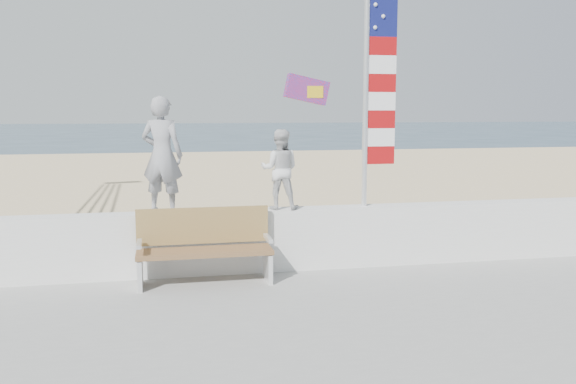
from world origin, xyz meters
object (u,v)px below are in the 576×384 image
object	(u,v)px
child	(280,169)
adult	(162,155)
flag	(374,76)
bench	(204,245)

from	to	relation	value
child	adult	bearing A→B (deg)	15.82
adult	child	bearing A→B (deg)	-156.55
child	flag	bearing A→B (deg)	-164.19
child	flag	xyz separation A→B (m)	(1.41, -0.00, 1.34)
child	bench	size ratio (longest dim) A/B	0.64
adult	bench	world-z (taller)	adult
flag	bench	bearing A→B (deg)	-169.84
bench	flag	world-z (taller)	flag
adult	flag	size ratio (longest dim) A/B	0.46
adult	child	distance (m)	1.67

